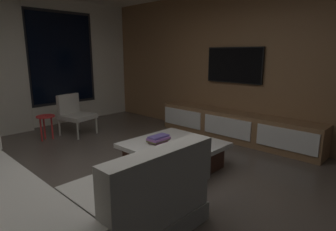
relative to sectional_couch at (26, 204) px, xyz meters
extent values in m
plane|color=#564C44|center=(0.89, 0.05, -0.29)|extent=(9.20, 9.20, 0.00)
cube|color=black|center=(2.19, 3.64, 1.16)|extent=(1.52, 0.02, 2.02)
cube|color=black|center=(2.19, 3.63, 1.16)|extent=(1.40, 0.03, 1.90)
cube|color=#8E6642|center=(3.95, 0.05, 1.06)|extent=(0.12, 7.80, 2.70)
cube|color=gray|center=(0.74, -0.57, -0.20)|extent=(1.10, 0.90, 0.18)
cube|color=#B2ADA3|center=(0.74, -0.57, 0.01)|extent=(1.07, 0.86, 0.24)
cube|color=#B2ADA3|center=(0.74, -0.92, 0.33)|extent=(1.10, 0.20, 0.40)
cube|color=#48271C|center=(1.96, 0.06, -0.14)|extent=(1.00, 1.00, 0.30)
cube|color=white|center=(1.96, 0.06, 0.04)|extent=(1.16, 1.16, 0.06)
cube|color=#7F3F6E|center=(1.81, 0.22, 0.08)|extent=(0.21, 0.18, 0.03)
cube|color=olive|center=(1.82, 0.23, 0.11)|extent=(0.29, 0.17, 0.02)
cube|color=#8E589D|center=(1.82, 0.21, 0.14)|extent=(0.29, 0.19, 0.03)
cube|color=#5F509D|center=(1.82, 0.21, 0.16)|extent=(0.28, 0.15, 0.03)
cylinder|color=#B2ADA0|center=(2.17, 2.34, -0.11)|extent=(0.04, 0.04, 0.36)
cylinder|color=#B2ADA0|center=(1.70, 2.22, -0.11)|extent=(0.04, 0.04, 0.36)
cylinder|color=#B2ADA0|center=(2.05, 2.82, -0.11)|extent=(0.04, 0.04, 0.36)
cylinder|color=#B2ADA0|center=(1.59, 2.71, -0.11)|extent=(0.04, 0.04, 0.36)
cube|color=#B2ADA3|center=(1.88, 2.52, 0.07)|extent=(0.66, 0.67, 0.08)
cube|color=#B2ADA3|center=(1.82, 2.76, 0.30)|extent=(0.49, 0.19, 0.38)
cylinder|color=red|center=(1.19, 2.60, -0.06)|extent=(0.03, 0.03, 0.46)
cylinder|color=red|center=(1.39, 2.60, -0.06)|extent=(0.03, 0.03, 0.46)
cylinder|color=red|center=(1.29, 2.70, -0.06)|extent=(0.03, 0.03, 0.46)
cylinder|color=red|center=(1.29, 2.60, 0.16)|extent=(0.32, 0.32, 0.02)
cube|color=#8E6642|center=(3.67, 0.15, -0.03)|extent=(0.44, 3.10, 0.52)
cube|color=white|center=(3.44, -0.90, 0.00)|extent=(0.02, 0.93, 0.33)
cube|color=white|center=(3.44, 0.15, 0.00)|extent=(0.02, 0.93, 0.33)
cube|color=white|center=(3.44, 1.19, 0.00)|extent=(0.02, 0.93, 0.33)
cube|color=#39281A|center=(3.63, -0.70, -0.17)|extent=(0.33, 0.68, 0.19)
cube|color=#CBC648|center=(3.63, -0.96, -0.17)|extent=(0.03, 0.04, 0.19)
cube|color=slate|center=(3.63, -0.89, -0.17)|extent=(0.03, 0.04, 0.19)
cube|color=#9BBD47|center=(3.63, -0.81, -0.18)|extent=(0.03, 0.04, 0.17)
cube|color=#9ED083|center=(3.63, -0.74, -0.19)|extent=(0.03, 0.04, 0.14)
cube|color=#BA7B8E|center=(3.63, -0.67, -0.19)|extent=(0.03, 0.04, 0.14)
cube|color=#674659|center=(3.63, -0.59, -0.17)|extent=(0.03, 0.04, 0.18)
cube|color=#4BCC78|center=(3.63, -0.52, -0.17)|extent=(0.03, 0.04, 0.18)
cube|color=#A8838C|center=(3.63, -0.44, -0.19)|extent=(0.03, 0.04, 0.15)
cube|color=black|center=(3.85, 0.30, 1.06)|extent=(0.04, 1.12, 0.65)
cube|color=black|center=(3.84, 0.30, 1.06)|extent=(0.05, 1.08, 0.61)
camera|label=1|loc=(-0.73, -2.41, 1.27)|focal=29.89mm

